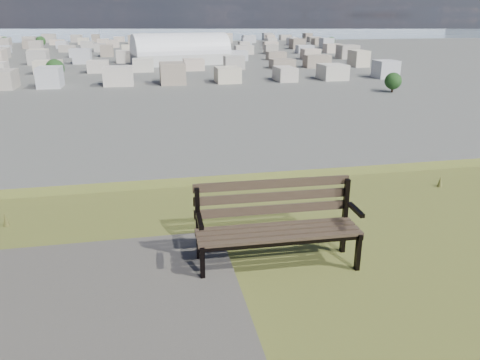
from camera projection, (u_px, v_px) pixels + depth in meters
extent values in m
cube|color=#3E2E23|center=(283.00, 239.00, 4.71)|extent=(1.71, 0.13, 0.03)
cube|color=#3E2E23|center=(280.00, 234.00, 4.81)|extent=(1.71, 0.13, 0.03)
cube|color=#3E2E23|center=(277.00, 230.00, 4.92)|extent=(1.71, 0.13, 0.03)
cube|color=#3E2E23|center=(274.00, 225.00, 5.03)|extent=(1.71, 0.13, 0.03)
cube|color=#3E2E23|center=(273.00, 209.00, 5.05)|extent=(1.71, 0.08, 0.10)
cube|color=#3E2E23|center=(273.00, 197.00, 5.02)|extent=(1.71, 0.08, 0.10)
cube|color=#3E2E23|center=(273.00, 184.00, 5.00)|extent=(1.71, 0.08, 0.10)
cube|color=black|center=(202.00, 265.00, 4.63)|extent=(0.05, 0.06, 0.42)
cube|color=black|center=(198.00, 227.00, 4.93)|extent=(0.05, 0.06, 0.87)
cube|color=black|center=(200.00, 240.00, 4.74)|extent=(0.06, 0.48, 0.05)
cube|color=black|center=(200.00, 221.00, 4.62)|extent=(0.06, 0.34, 0.04)
cube|color=black|center=(358.00, 252.00, 4.89)|extent=(0.05, 0.06, 0.42)
cube|color=black|center=(345.00, 216.00, 5.20)|extent=(0.05, 0.06, 0.87)
cube|color=black|center=(352.00, 229.00, 5.01)|extent=(0.06, 0.48, 0.05)
cube|color=black|center=(356.00, 210.00, 4.89)|extent=(0.06, 0.34, 0.04)
cube|color=black|center=(283.00, 243.00, 4.71)|extent=(1.71, 0.09, 0.04)
cube|color=black|center=(274.00, 228.00, 5.05)|extent=(1.71, 0.09, 0.04)
cone|color=brown|center=(6.00, 219.00, 5.95)|extent=(0.08, 0.08, 0.19)
cone|color=brown|center=(440.00, 181.00, 7.33)|extent=(0.08, 0.08, 0.18)
cube|color=silver|center=(181.00, 59.00, 276.97)|extent=(58.84, 33.53, 6.16)
cylinder|color=white|center=(181.00, 54.00, 275.95)|extent=(58.84, 33.53, 23.39)
cube|color=#A99E91|center=(58.00, 78.00, 189.10)|extent=(11.00, 11.00, 7.00)
cube|color=beige|center=(119.00, 77.00, 193.63)|extent=(11.00, 11.00, 7.00)
cube|color=#BCBCC1|center=(177.00, 75.00, 198.15)|extent=(11.00, 11.00, 7.00)
cube|color=beige|center=(232.00, 74.00, 202.68)|extent=(11.00, 11.00, 7.00)
cube|color=gray|center=(286.00, 73.00, 207.20)|extent=(11.00, 11.00, 7.00)
cube|color=beige|center=(336.00, 71.00, 211.72)|extent=(11.00, 11.00, 7.00)
cube|color=#ADA79D|center=(385.00, 70.00, 216.25)|extent=(11.00, 11.00, 7.00)
cube|color=#BCBCC1|center=(49.00, 66.00, 233.04)|extent=(11.00, 11.00, 7.00)
cube|color=beige|center=(98.00, 65.00, 237.56)|extent=(11.00, 11.00, 7.00)
cube|color=gray|center=(146.00, 64.00, 242.09)|extent=(11.00, 11.00, 7.00)
cube|color=beige|center=(193.00, 63.00, 246.61)|extent=(11.00, 11.00, 7.00)
cube|color=#ADA79D|center=(237.00, 63.00, 251.13)|extent=(11.00, 11.00, 7.00)
cube|color=beige|center=(280.00, 62.00, 255.66)|extent=(11.00, 11.00, 7.00)
cube|color=#A99E91|center=(322.00, 61.00, 260.18)|extent=(11.00, 11.00, 7.00)
cube|color=beige|center=(362.00, 60.00, 264.70)|extent=(11.00, 11.00, 7.00)
cube|color=beige|center=(42.00, 58.00, 276.97)|extent=(11.00, 11.00, 7.00)
cube|color=#ADA79D|center=(84.00, 58.00, 281.50)|extent=(11.00, 11.00, 7.00)
cube|color=beige|center=(125.00, 57.00, 286.02)|extent=(11.00, 11.00, 7.00)
cube|color=#A99E91|center=(165.00, 56.00, 290.54)|extent=(11.00, 11.00, 7.00)
cube|color=beige|center=(203.00, 56.00, 295.07)|extent=(11.00, 11.00, 7.00)
cube|color=#BCBCC1|center=(240.00, 55.00, 299.59)|extent=(11.00, 11.00, 7.00)
cube|color=beige|center=(276.00, 54.00, 304.11)|extent=(11.00, 11.00, 7.00)
cube|color=gray|center=(311.00, 54.00, 308.64)|extent=(11.00, 11.00, 7.00)
cube|color=beige|center=(346.00, 53.00, 313.16)|extent=(11.00, 11.00, 7.00)
cube|color=#A99E91|center=(0.00, 53.00, 316.38)|extent=(11.00, 11.00, 7.00)
cube|color=beige|center=(38.00, 52.00, 320.91)|extent=(11.00, 11.00, 7.00)
cube|color=#BCBCC1|center=(74.00, 52.00, 325.43)|extent=(11.00, 11.00, 7.00)
cube|color=beige|center=(110.00, 51.00, 329.95)|extent=(11.00, 11.00, 7.00)
cube|color=gray|center=(144.00, 51.00, 334.48)|extent=(11.00, 11.00, 7.00)
cube|color=beige|center=(178.00, 50.00, 339.00)|extent=(11.00, 11.00, 7.00)
cube|color=#ADA79D|center=(211.00, 50.00, 343.52)|extent=(11.00, 11.00, 7.00)
cube|color=beige|center=(243.00, 49.00, 348.05)|extent=(11.00, 11.00, 7.00)
cube|color=#A99E91|center=(274.00, 49.00, 352.57)|extent=(11.00, 11.00, 7.00)
cube|color=beige|center=(304.00, 49.00, 357.10)|extent=(11.00, 11.00, 7.00)
cube|color=#BCBCC1|center=(334.00, 48.00, 361.62)|extent=(11.00, 11.00, 7.00)
cube|color=beige|center=(1.00, 48.00, 360.32)|extent=(11.00, 11.00, 7.00)
cube|color=#ADA79D|center=(34.00, 48.00, 364.84)|extent=(11.00, 11.00, 7.00)
cube|color=beige|center=(67.00, 47.00, 369.36)|extent=(11.00, 11.00, 7.00)
cube|color=#A99E91|center=(98.00, 47.00, 373.89)|extent=(11.00, 11.00, 7.00)
cube|color=beige|center=(129.00, 47.00, 378.41)|extent=(11.00, 11.00, 7.00)
cube|color=#BCBCC1|center=(159.00, 46.00, 382.93)|extent=(11.00, 11.00, 7.00)
cube|color=beige|center=(188.00, 46.00, 387.46)|extent=(11.00, 11.00, 7.00)
cube|color=gray|center=(216.00, 46.00, 391.98)|extent=(11.00, 11.00, 7.00)
cube|color=beige|center=(244.00, 45.00, 396.51)|extent=(11.00, 11.00, 7.00)
cube|color=#ADA79D|center=(272.00, 45.00, 401.03)|extent=(11.00, 11.00, 7.00)
cube|color=beige|center=(298.00, 45.00, 405.55)|extent=(11.00, 11.00, 7.00)
cube|color=#A99E91|center=(325.00, 44.00, 410.08)|extent=(11.00, 11.00, 7.00)
cube|color=beige|center=(2.00, 45.00, 404.25)|extent=(11.00, 11.00, 7.00)
cube|color=gray|center=(32.00, 44.00, 408.77)|extent=(11.00, 11.00, 7.00)
cube|color=beige|center=(60.00, 44.00, 413.30)|extent=(11.00, 11.00, 7.00)
cube|color=#ADA79D|center=(89.00, 44.00, 417.82)|extent=(11.00, 11.00, 7.00)
cube|color=beige|center=(116.00, 43.00, 422.34)|extent=(11.00, 11.00, 7.00)
cube|color=#A99E91|center=(143.00, 43.00, 426.87)|extent=(11.00, 11.00, 7.00)
cube|color=beige|center=(170.00, 43.00, 431.39)|extent=(11.00, 11.00, 7.00)
cube|color=#BCBCC1|center=(196.00, 43.00, 435.92)|extent=(11.00, 11.00, 7.00)
cube|color=beige|center=(221.00, 42.00, 440.44)|extent=(11.00, 11.00, 7.00)
cube|color=gray|center=(246.00, 42.00, 444.96)|extent=(11.00, 11.00, 7.00)
cube|color=beige|center=(270.00, 42.00, 449.49)|extent=(11.00, 11.00, 7.00)
cube|color=#ADA79D|center=(294.00, 41.00, 454.01)|extent=(11.00, 11.00, 7.00)
cube|color=beige|center=(317.00, 41.00, 458.54)|extent=(11.00, 11.00, 7.00)
cube|color=#BCBCC1|center=(3.00, 42.00, 448.18)|extent=(11.00, 11.00, 7.00)
cube|color=beige|center=(29.00, 42.00, 452.71)|extent=(11.00, 11.00, 7.00)
cube|color=gray|center=(55.00, 41.00, 457.23)|extent=(11.00, 11.00, 7.00)
cube|color=beige|center=(81.00, 41.00, 461.76)|extent=(11.00, 11.00, 7.00)
cube|color=#ADA79D|center=(106.00, 41.00, 466.28)|extent=(11.00, 11.00, 7.00)
cube|color=beige|center=(131.00, 41.00, 470.80)|extent=(11.00, 11.00, 7.00)
cube|color=#A99E91|center=(155.00, 40.00, 475.33)|extent=(11.00, 11.00, 7.00)
cube|color=beige|center=(178.00, 40.00, 479.85)|extent=(11.00, 11.00, 7.00)
cube|color=#BCBCC1|center=(202.00, 40.00, 484.37)|extent=(11.00, 11.00, 7.00)
cube|color=beige|center=(225.00, 40.00, 488.90)|extent=(11.00, 11.00, 7.00)
cube|color=gray|center=(247.00, 39.00, 493.42)|extent=(11.00, 11.00, 7.00)
cube|color=beige|center=(269.00, 39.00, 497.95)|extent=(11.00, 11.00, 7.00)
cube|color=#ADA79D|center=(290.00, 39.00, 502.47)|extent=(11.00, 11.00, 7.00)
cube|color=beige|center=(312.00, 39.00, 506.99)|extent=(11.00, 11.00, 7.00)
cube|color=#BCBCC1|center=(3.00, 39.00, 492.12)|extent=(11.00, 11.00, 7.00)
cube|color=beige|center=(28.00, 39.00, 496.64)|extent=(11.00, 11.00, 7.00)
cube|color=gray|center=(51.00, 39.00, 501.17)|extent=(11.00, 11.00, 7.00)
cube|color=beige|center=(75.00, 39.00, 505.69)|extent=(11.00, 11.00, 7.00)
cube|color=#ADA79D|center=(98.00, 39.00, 510.21)|extent=(11.00, 11.00, 7.00)
cube|color=beige|center=(120.00, 38.00, 514.74)|extent=(11.00, 11.00, 7.00)
cube|color=#A99E91|center=(142.00, 38.00, 519.26)|extent=(11.00, 11.00, 7.00)
cube|color=beige|center=(164.00, 38.00, 523.78)|extent=(11.00, 11.00, 7.00)
cube|color=#BCBCC1|center=(186.00, 38.00, 528.31)|extent=(11.00, 11.00, 7.00)
cube|color=beige|center=(207.00, 38.00, 532.83)|extent=(11.00, 11.00, 7.00)
cube|color=gray|center=(227.00, 37.00, 537.36)|extent=(11.00, 11.00, 7.00)
cube|color=beige|center=(248.00, 37.00, 541.88)|extent=(11.00, 11.00, 7.00)
cube|color=#ADA79D|center=(268.00, 37.00, 546.40)|extent=(11.00, 11.00, 7.00)
cube|color=beige|center=(288.00, 37.00, 550.93)|extent=(11.00, 11.00, 7.00)
cube|color=#A99E91|center=(307.00, 37.00, 555.45)|extent=(11.00, 11.00, 7.00)
cylinder|color=#2E2117|center=(392.00, 89.00, 176.71)|extent=(0.80, 0.80, 2.10)
sphere|color=black|center=(393.00, 81.00, 175.66)|extent=(6.30, 6.30, 6.30)
cylinder|color=#2E2117|center=(56.00, 78.00, 207.54)|extent=(0.80, 0.80, 2.70)
sphere|color=black|center=(55.00, 68.00, 206.20)|extent=(8.10, 8.10, 8.10)
cylinder|color=#2E2117|center=(355.00, 60.00, 295.15)|extent=(0.80, 0.80, 1.95)
sphere|color=black|center=(356.00, 55.00, 294.17)|extent=(5.85, 5.85, 5.85)
cylinder|color=#2E2117|center=(217.00, 49.00, 392.77)|extent=(0.80, 0.80, 2.25)
sphere|color=black|center=(216.00, 44.00, 391.65)|extent=(6.75, 6.75, 6.75)
cylinder|color=#2E2117|center=(41.00, 46.00, 419.83)|extent=(0.80, 0.80, 2.85)
sphere|color=black|center=(41.00, 41.00, 418.41)|extent=(8.55, 8.55, 8.55)
cylinder|color=#2E2117|center=(5.00, 44.00, 449.33)|extent=(0.80, 0.80, 2.40)
sphere|color=black|center=(5.00, 40.00, 448.13)|extent=(7.20, 7.20, 7.20)
cylinder|color=#2E2117|center=(210.00, 59.00, 296.64)|extent=(0.80, 0.80, 2.10)
sphere|color=black|center=(209.00, 54.00, 295.59)|extent=(6.30, 6.30, 6.30)
cylinder|color=#2E2117|center=(331.00, 45.00, 431.94)|extent=(0.80, 0.80, 2.55)
sphere|color=black|center=(331.00, 41.00, 430.66)|extent=(7.65, 7.65, 7.65)
cube|color=#93ACBB|center=(141.00, 31.00, 843.80)|extent=(2400.00, 700.00, 0.12)
cube|color=#8F9CB2|center=(194.00, 17.00, 1317.30)|extent=(700.00, 220.00, 45.00)
cube|color=#8F9CB2|center=(354.00, 14.00, 1446.01)|extent=(500.00, 220.00, 60.00)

